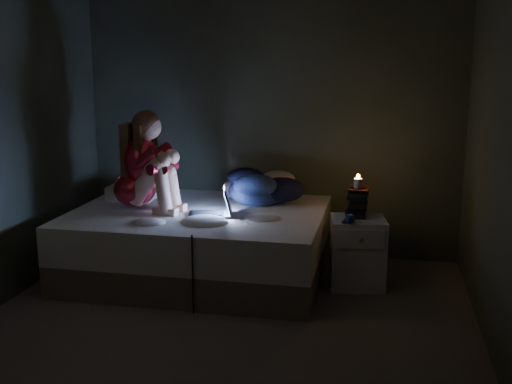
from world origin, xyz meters
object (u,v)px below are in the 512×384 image
(laptop, at_px, (209,201))
(candle, at_px, (358,184))
(phone, at_px, (346,221))
(bed, at_px, (200,243))
(nightstand, at_px, (357,252))
(woman, at_px, (133,160))

(laptop, xyz_separation_m, candle, (1.21, 0.25, 0.14))
(candle, relative_size, phone, 0.57)
(laptop, relative_size, candle, 4.49)
(bed, height_order, phone, phone)
(bed, bearing_deg, laptop, -49.30)
(laptop, xyz_separation_m, nightstand, (1.23, 0.18, -0.43))
(bed, bearing_deg, phone, -4.45)
(nightstand, xyz_separation_m, phone, (-0.10, -0.11, 0.30))
(bed, relative_size, phone, 15.41)
(bed, xyz_separation_m, nightstand, (1.37, 0.01, -0.00))
(woman, height_order, nightstand, woman)
(nightstand, distance_m, phone, 0.34)
(nightstand, relative_size, phone, 4.21)
(bed, bearing_deg, woman, -170.53)
(nightstand, bearing_deg, candle, 95.69)
(laptop, height_order, phone, laptop)
(nightstand, xyz_separation_m, candle, (-0.02, 0.07, 0.57))
(woman, distance_m, laptop, 0.76)
(phone, bearing_deg, candle, 82.21)
(bed, xyz_separation_m, woman, (-0.55, -0.09, 0.73))
(bed, relative_size, candle, 26.96)
(bed, relative_size, woman, 2.46)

